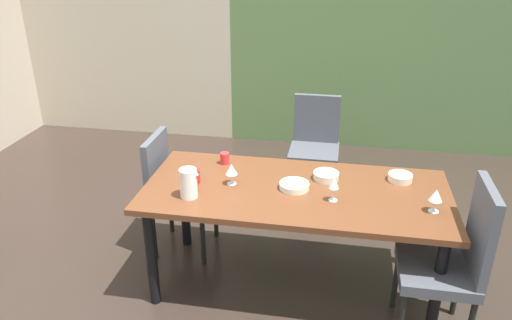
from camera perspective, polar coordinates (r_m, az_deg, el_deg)
The scene contains 16 objects.
ground_plane at distance 3.60m, azimuth -4.29°, elevation -14.76°, with size 6.28×5.78×0.02m, color #312620.
back_panel_interior at distance 6.18m, azimuth -15.17°, elevation 14.61°, with size 2.61×0.10×2.58m, color beige.
garden_window_panel at distance 5.64m, azimuth 16.17°, elevation 13.62°, with size 3.67×0.10×2.58m, color #597946.
dining_table at distance 3.28m, azimuth 4.53°, elevation -4.58°, with size 1.97×0.90×0.76m.
chair_right_near at distance 3.15m, azimuth 21.74°, elevation -10.35°, with size 0.44×0.44×1.03m.
chair_head_far at distance 4.59m, azimuth 6.75°, elevation 2.06°, with size 0.44×0.45×0.93m.
chair_left_far at distance 3.81m, azimuth -9.39°, elevation -3.07°, with size 0.45×0.44×0.93m.
wine_glass_near_window at distance 3.11m, azimuth 19.88°, elevation -3.85°, with size 0.08×0.08×0.15m.
wine_glass_center at distance 3.25m, azimuth -2.83°, elevation -1.11°, with size 0.08×0.08×0.14m.
wine_glass_left at distance 3.08m, azimuth 8.90°, elevation -2.72°, with size 0.06×0.06×0.16m.
serving_bowl_front at distance 3.47m, azimuth 16.15°, elevation -1.92°, with size 0.16×0.16×0.05m, color #F3DCC5.
serving_bowl_north at distance 3.38m, azimuth 8.01°, elevation -1.80°, with size 0.17×0.17×0.05m, color beige.
serving_bowl_near_shelf at distance 3.24m, azimuth 4.39°, elevation -2.95°, with size 0.19×0.19×0.04m, color silver.
cup_west at distance 3.57m, azimuth -3.60°, elevation 0.20°, with size 0.07×0.07×0.08m, color red.
cup_south at distance 3.32m, azimuth -7.08°, elevation -1.85°, with size 0.08×0.08×0.09m, color red.
pitcher_east at distance 3.12m, azimuth -7.71°, elevation -2.62°, with size 0.12×0.11×0.19m.
Camera 1 is at (0.75, -2.69, 2.27)m, focal length 35.00 mm.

